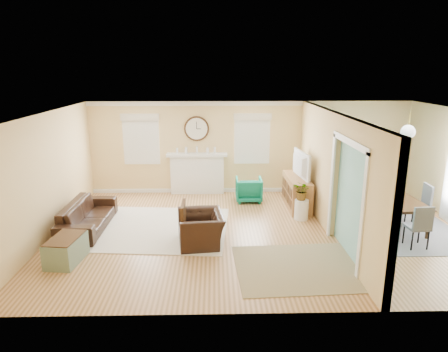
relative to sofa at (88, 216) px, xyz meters
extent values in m
plane|color=brown|center=(3.84, -0.30, -0.31)|extent=(9.00, 9.00, 0.00)
cube|color=#E4C07A|center=(3.84, 2.70, 0.99)|extent=(9.00, 0.02, 2.60)
cube|color=#E4C07A|center=(3.84, -3.30, 0.99)|extent=(9.00, 0.02, 2.60)
cube|color=#E4C07A|center=(-0.66, -0.30, 0.99)|extent=(0.02, 6.00, 2.60)
cube|color=white|center=(3.84, -0.30, 2.29)|extent=(9.00, 6.00, 0.02)
cube|color=#E4C07A|center=(5.34, 1.10, 0.99)|extent=(0.12, 3.20, 2.60)
cube|color=#E4C07A|center=(5.34, -2.80, 0.99)|extent=(0.12, 1.00, 2.60)
cube|color=#E4C07A|center=(5.34, -1.40, 2.09)|extent=(0.12, 1.80, 0.40)
cube|color=white|center=(5.27, -0.50, 0.79)|extent=(0.04, 0.12, 2.20)
cube|color=white|center=(5.27, -2.30, 0.79)|extent=(0.04, 0.12, 2.20)
cube|color=white|center=(5.27, -1.40, 1.89)|extent=(0.04, 1.92, 0.12)
cube|color=#6EB4A8|center=(5.41, -0.30, 0.99)|extent=(0.02, 6.00, 2.60)
cube|color=white|center=(2.34, 2.58, 0.24)|extent=(1.50, 0.24, 1.10)
cube|color=white|center=(2.34, 2.55, 0.82)|extent=(1.70, 0.30, 0.08)
cube|color=black|center=(2.34, 2.68, 0.19)|extent=(0.85, 0.02, 0.75)
cube|color=gold|center=(2.34, 2.57, 0.11)|extent=(0.85, 0.02, 0.62)
cylinder|color=#452A16|center=(2.34, 2.67, 1.54)|extent=(0.70, 0.06, 0.70)
cylinder|color=silver|center=(2.34, 2.63, 1.54)|extent=(0.60, 0.01, 0.60)
cube|color=black|center=(2.34, 2.63, 1.64)|extent=(0.02, 0.01, 0.20)
cube|color=black|center=(2.40, 2.63, 1.54)|extent=(0.12, 0.01, 0.02)
cube|color=white|center=(0.79, 2.68, 1.24)|extent=(0.90, 0.03, 1.30)
cube|color=white|center=(0.79, 2.65, 1.24)|extent=(1.00, 0.04, 1.40)
cube|color=beige|center=(0.79, 2.61, 1.87)|extent=(1.05, 0.10, 0.18)
cube|color=white|center=(3.89, 2.68, 1.24)|extent=(0.90, 0.03, 1.30)
cube|color=white|center=(3.89, 2.65, 1.24)|extent=(1.00, 0.04, 1.40)
cube|color=beige|center=(3.89, 2.61, 1.87)|extent=(1.05, 0.10, 0.18)
cylinder|color=gold|center=(6.84, -0.30, 2.14)|extent=(0.02, 0.02, 0.30)
sphere|color=white|center=(6.84, -0.30, 1.89)|extent=(0.30, 0.30, 0.30)
cube|color=beige|center=(1.55, -0.03, -0.30)|extent=(3.26, 2.89, 0.02)
cube|color=#95835A|center=(4.36, -1.93, -0.30)|extent=(2.38, 1.99, 0.01)
cube|color=slate|center=(6.84, 0.07, -0.30)|extent=(2.61, 3.26, 0.01)
imported|color=black|center=(0.00, 0.00, 0.00)|extent=(0.82, 2.09, 0.61)
imported|color=black|center=(2.55, -0.87, 0.02)|extent=(1.01, 1.12, 0.66)
imported|color=#096547|center=(3.75, 1.84, 0.01)|extent=(0.69, 0.71, 0.64)
cube|color=gray|center=(0.08, -1.60, -0.07)|extent=(0.61, 0.89, 0.46)
cube|color=#452A16|center=(0.08, -1.60, 0.17)|extent=(0.58, 0.85, 0.02)
cube|color=olive|center=(4.94, 1.32, 0.09)|extent=(0.50, 1.51, 0.80)
cube|color=#452A16|center=(4.68, 0.86, 0.24)|extent=(0.01, 0.40, 0.22)
cube|color=#452A16|center=(4.68, 0.86, -0.03)|extent=(0.01, 0.40, 0.22)
cube|color=#452A16|center=(4.68, 1.32, 0.24)|extent=(0.01, 0.40, 0.22)
cube|color=#452A16|center=(4.68, 1.32, -0.03)|extent=(0.01, 0.40, 0.22)
cube|color=#452A16|center=(4.68, 1.77, 0.24)|extent=(0.01, 0.40, 0.22)
cube|color=#452A16|center=(4.68, 1.77, -0.03)|extent=(0.01, 0.40, 0.22)
imported|color=black|center=(4.92, 1.32, 0.83)|extent=(0.28, 1.16, 0.66)
cylinder|color=white|center=(4.88, 0.45, -0.07)|extent=(0.33, 0.33, 0.48)
imported|color=#337F33|center=(4.88, 0.45, 0.41)|extent=(0.54, 0.55, 0.46)
imported|color=#452A16|center=(6.84, 0.07, 0.03)|extent=(1.15, 1.94, 0.66)
cube|color=slate|center=(6.94, 1.24, 0.18)|extent=(0.47, 0.47, 0.05)
cube|color=slate|center=(6.94, 1.24, 0.45)|extent=(0.45, 0.07, 0.54)
cylinder|color=black|center=(7.11, 1.43, -0.08)|extent=(0.03, 0.03, 0.45)
cylinder|color=black|center=(7.13, 1.06, -0.08)|extent=(0.03, 0.03, 0.45)
cylinder|color=black|center=(6.75, 1.41, -0.08)|extent=(0.03, 0.03, 0.45)
cylinder|color=black|center=(6.77, 1.04, -0.08)|extent=(0.03, 0.03, 0.45)
cube|color=slate|center=(6.84, -1.13, 0.12)|extent=(0.42, 0.42, 0.05)
cube|color=slate|center=(6.84, -1.13, 0.36)|extent=(0.40, 0.07, 0.48)
cylinder|color=black|center=(6.69, -1.30, -0.11)|extent=(0.03, 0.03, 0.40)
cylinder|color=black|center=(6.67, -0.98, -0.11)|extent=(0.03, 0.03, 0.40)
cylinder|color=black|center=(7.02, -1.28, -0.11)|extent=(0.03, 0.03, 0.40)
cylinder|color=black|center=(7.00, -0.96, -0.11)|extent=(0.03, 0.03, 0.40)
cube|color=white|center=(6.25, 0.00, 0.11)|extent=(0.41, 0.41, 0.05)
cube|color=white|center=(6.25, 0.00, 0.33)|extent=(0.08, 0.39, 0.46)
cylinder|color=black|center=(6.08, 0.14, -0.11)|extent=(0.03, 0.03, 0.38)
cylinder|color=black|center=(6.39, 0.17, -0.11)|extent=(0.03, 0.03, 0.38)
cylinder|color=black|center=(6.11, -0.17, -0.11)|extent=(0.03, 0.03, 0.38)
cylinder|color=black|center=(6.41, -0.14, -0.11)|extent=(0.03, 0.03, 0.38)
cube|color=slate|center=(7.42, 0.01, 0.15)|extent=(0.45, 0.45, 0.05)
cube|color=slate|center=(7.42, 0.01, 0.41)|extent=(0.07, 0.43, 0.51)
cylinder|color=black|center=(7.59, -0.18, -0.09)|extent=(0.03, 0.03, 0.43)
cylinder|color=black|center=(7.24, -0.16, -0.09)|extent=(0.03, 0.03, 0.43)
cylinder|color=black|center=(7.61, 0.17, -0.09)|extent=(0.03, 0.03, 0.43)
cylinder|color=black|center=(7.26, 0.19, -0.09)|extent=(0.03, 0.03, 0.43)
camera|label=1|loc=(2.84, -8.41, 3.17)|focal=32.00mm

